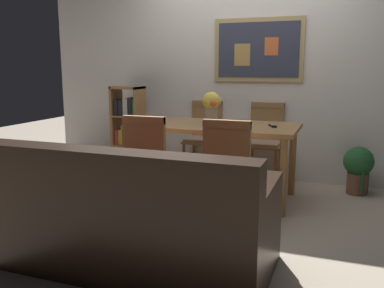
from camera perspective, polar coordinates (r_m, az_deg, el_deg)
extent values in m
plane|color=tan|center=(3.91, 3.03, -9.02)|extent=(12.00, 12.00, 0.00)
cube|color=silver|center=(4.96, 7.78, 10.37)|extent=(5.20, 0.10, 2.60)
cube|color=tan|center=(4.87, 9.12, 12.70)|extent=(1.02, 0.02, 0.71)
cube|color=#33384C|center=(4.86, 9.08, 12.71)|extent=(0.92, 0.01, 0.61)
cube|color=tan|center=(4.89, 6.94, 12.12)|extent=(0.18, 0.00, 0.25)
cube|color=#D86633|center=(4.83, 10.92, 13.09)|extent=(0.15, 0.00, 0.20)
cube|color=#9E7042|center=(4.13, 3.10, 2.48)|extent=(1.64, 0.85, 0.04)
cylinder|color=#9E7042|center=(4.17, -8.14, -2.78)|extent=(0.07, 0.07, 0.71)
cylinder|color=#9E7042|center=(3.72, 12.43, -4.58)|extent=(0.07, 0.07, 0.71)
cylinder|color=#9E7042|center=(4.77, -4.24, -1.01)|extent=(0.07, 0.07, 0.71)
cylinder|color=#9E7042|center=(4.38, 13.68, -2.33)|extent=(0.07, 0.07, 0.71)
cube|color=#9E7042|center=(3.70, -5.28, -3.11)|extent=(0.40, 0.40, 0.03)
cube|color=#997A66|center=(3.70, -5.29, -2.70)|extent=(0.36, 0.36, 0.03)
cylinder|color=#9E7042|center=(3.69, -8.77, -6.85)|extent=(0.04, 0.04, 0.42)
cylinder|color=#9E7042|center=(3.55, -3.91, -7.49)|extent=(0.04, 0.04, 0.42)
cylinder|color=#9E7042|center=(3.98, -6.39, -5.51)|extent=(0.04, 0.04, 0.42)
cylinder|color=#9E7042|center=(3.85, -1.83, -6.03)|extent=(0.04, 0.04, 0.42)
cube|color=#9E7042|center=(3.49, -6.62, 0.10)|extent=(0.38, 0.04, 0.46)
cube|color=#9E7042|center=(3.46, -6.69, 3.35)|extent=(0.38, 0.05, 0.06)
cube|color=#9E7042|center=(3.45, 5.52, -4.13)|extent=(0.40, 0.40, 0.03)
cube|color=#997A66|center=(3.45, 5.53, -3.69)|extent=(0.36, 0.36, 0.03)
cylinder|color=#9E7042|center=(3.41, 1.92, -8.25)|extent=(0.04, 0.04, 0.42)
cylinder|color=#9E7042|center=(3.32, 7.56, -8.84)|extent=(0.04, 0.04, 0.42)
cylinder|color=#9E7042|center=(3.72, 3.58, -6.64)|extent=(0.04, 0.04, 0.42)
cylinder|color=#9E7042|center=(3.64, 8.76, -7.13)|extent=(0.04, 0.04, 0.42)
cube|color=#9E7042|center=(3.23, 4.78, -0.74)|extent=(0.38, 0.04, 0.46)
cube|color=#9E7042|center=(3.19, 4.83, 2.78)|extent=(0.38, 0.05, 0.06)
cube|color=#9E7042|center=(4.93, 1.43, 0.38)|extent=(0.40, 0.40, 0.03)
cube|color=#997A66|center=(4.93, 1.43, 0.70)|extent=(0.36, 0.36, 0.03)
cylinder|color=#9E7042|center=(5.09, 3.85, -1.91)|extent=(0.04, 0.04, 0.42)
cylinder|color=#9E7042|center=(5.19, 0.25, -1.63)|extent=(0.04, 0.04, 0.42)
cylinder|color=#9E7042|center=(4.77, 2.69, -2.75)|extent=(0.04, 0.04, 0.42)
cylinder|color=#9E7042|center=(4.88, -1.12, -2.43)|extent=(0.04, 0.04, 0.42)
cube|color=#9E7042|center=(5.06, 2.10, 3.42)|extent=(0.38, 0.04, 0.46)
cube|color=#9E7042|center=(5.04, 2.11, 5.68)|extent=(0.38, 0.05, 0.06)
cube|color=#9E7042|center=(4.74, 9.87, -0.20)|extent=(0.40, 0.40, 0.03)
cube|color=#997A66|center=(4.73, 9.88, 0.13)|extent=(0.36, 0.36, 0.03)
cylinder|color=#9E7042|center=(4.92, 12.09, -2.55)|extent=(0.04, 0.04, 0.42)
cylinder|color=#9E7042|center=(4.98, 8.22, -2.27)|extent=(0.04, 0.04, 0.42)
cylinder|color=#9E7042|center=(4.59, 11.48, -3.47)|extent=(0.04, 0.04, 0.42)
cylinder|color=#9E7042|center=(4.65, 7.34, -3.16)|extent=(0.04, 0.04, 0.42)
cube|color=#9E7042|center=(4.87, 10.34, 2.98)|extent=(0.38, 0.04, 0.46)
cube|color=#9E7042|center=(4.85, 10.42, 5.32)|extent=(0.38, 0.05, 0.06)
cube|color=black|center=(2.88, -7.59, -12.23)|extent=(1.80, 0.84, 0.40)
cube|color=black|center=(2.48, -11.28, -5.85)|extent=(1.80, 0.20, 0.44)
cube|color=black|center=(3.22, -20.62, -4.52)|extent=(0.18, 0.80, 0.22)
cube|color=black|center=(2.51, 8.98, -8.17)|extent=(0.18, 0.80, 0.22)
cube|color=maroon|center=(2.85, -17.53, -5.20)|extent=(0.32, 0.16, 0.33)
cube|color=maroon|center=(2.61, -9.63, -6.32)|extent=(0.32, 0.16, 0.33)
cube|color=#9E7042|center=(5.25, -10.32, 1.97)|extent=(0.03, 0.28, 1.08)
cube|color=#9E7042|center=(5.09, -7.12, 1.79)|extent=(0.03, 0.28, 1.08)
cube|color=#9E7042|center=(5.27, -8.58, -3.77)|extent=(0.36, 0.28, 0.03)
cube|color=#9E7042|center=(5.11, -8.91, 7.71)|extent=(0.36, 0.28, 0.03)
cube|color=#9E7042|center=(5.19, -8.69, -0.08)|extent=(0.30, 0.28, 0.02)
cube|color=#9E7042|center=(5.14, -8.80, 3.87)|extent=(0.30, 0.28, 0.02)
cube|color=beige|center=(5.29, -9.71, -2.29)|extent=(0.05, 0.22, 0.23)
cube|color=#B2332D|center=(5.28, -9.21, -2.68)|extent=(0.05, 0.22, 0.17)
cube|color=#2D4C8C|center=(5.24, -8.66, -2.35)|extent=(0.06, 0.22, 0.24)
cube|color=#337247|center=(5.21, -8.11, -2.45)|extent=(0.04, 0.22, 0.23)
cube|color=#2D4C8C|center=(5.19, -7.58, -2.61)|extent=(0.05, 0.22, 0.21)
cube|color=#B2332D|center=(5.23, -9.83, 1.09)|extent=(0.04, 0.22, 0.18)
cube|color=gold|center=(5.20, -9.27, 1.06)|extent=(0.06, 0.22, 0.18)
cube|color=#595960|center=(5.18, -8.72, 1.03)|extent=(0.04, 0.22, 0.18)
cube|color=gold|center=(5.15, -8.14, 0.98)|extent=(0.06, 0.22, 0.18)
cube|color=black|center=(5.18, -9.91, 5.05)|extent=(0.05, 0.22, 0.19)
cube|color=black|center=(5.15, -9.28, 5.01)|extent=(0.06, 0.22, 0.18)
cube|color=beige|center=(5.12, -8.65, 5.12)|extent=(0.06, 0.22, 0.21)
cube|color=black|center=(5.09, -8.02, 5.18)|extent=(0.06, 0.22, 0.22)
cube|color=#337247|center=(5.06, -7.41, 5.09)|extent=(0.05, 0.22, 0.21)
cylinder|color=brown|center=(4.68, 21.82, -5.05)|extent=(0.21, 0.21, 0.23)
cylinder|color=#332319|center=(4.65, 21.90, -3.83)|extent=(0.19, 0.19, 0.02)
sphere|color=#235B2D|center=(4.62, 22.02, -2.24)|extent=(0.31, 0.31, 0.31)
cylinder|color=#235B2D|center=(4.55, 22.45, -4.90)|extent=(0.03, 0.03, 0.21)
cylinder|color=#235B2D|center=(4.74, 23.05, -4.70)|extent=(0.03, 0.03, 0.27)
cylinder|color=tan|center=(4.11, 2.66, 3.93)|extent=(0.13, 0.13, 0.17)
sphere|color=#EACC4C|center=(4.09, 2.68, 5.98)|extent=(0.18, 0.18, 0.18)
sphere|color=#D86633|center=(4.16, 2.47, 6.35)|extent=(0.07, 0.07, 0.07)
sphere|color=#D86633|center=(4.02, 2.94, 5.68)|extent=(0.07, 0.07, 0.07)
sphere|color=#EACC4C|center=(4.09, 3.68, 5.94)|extent=(0.06, 0.06, 0.06)
cube|color=black|center=(4.01, 11.06, 2.49)|extent=(0.10, 0.16, 0.02)
cube|color=gray|center=(4.01, 11.07, 2.66)|extent=(0.07, 0.10, 0.00)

